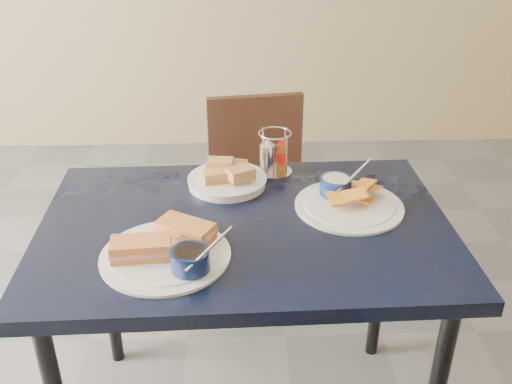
{
  "coord_description": "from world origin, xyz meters",
  "views": [
    {
      "loc": [
        0.2,
        -1.04,
        1.54
      ],
      "look_at": [
        0.25,
        0.28,
        0.82
      ],
      "focal_mm": 40.0,
      "sensor_mm": 36.0,
      "label": 1
    }
  ],
  "objects_px": {
    "bread_basket": "(227,178)",
    "condiment_caddy": "(273,156)",
    "plantain_plate": "(346,198)",
    "dining_table": "(245,246)",
    "sandwich_plate": "(169,249)",
    "chair_far": "(261,185)"
  },
  "relations": [
    {
      "from": "dining_table",
      "to": "sandwich_plate",
      "type": "xyz_separation_m",
      "value": [
        -0.18,
        -0.15,
        0.1
      ]
    },
    {
      "from": "sandwich_plate",
      "to": "chair_far",
      "type": "bearing_deg",
      "value": 73.91
    },
    {
      "from": "dining_table",
      "to": "condiment_caddy",
      "type": "xyz_separation_m",
      "value": [
        0.09,
        0.3,
        0.13
      ]
    },
    {
      "from": "sandwich_plate",
      "to": "condiment_caddy",
      "type": "height_order",
      "value": "condiment_caddy"
    },
    {
      "from": "bread_basket",
      "to": "condiment_caddy",
      "type": "bearing_deg",
      "value": 29.88
    },
    {
      "from": "dining_table",
      "to": "sandwich_plate",
      "type": "height_order",
      "value": "sandwich_plate"
    },
    {
      "from": "condiment_caddy",
      "to": "bread_basket",
      "type": "bearing_deg",
      "value": -150.12
    },
    {
      "from": "sandwich_plate",
      "to": "dining_table",
      "type": "bearing_deg",
      "value": 39.33
    },
    {
      "from": "bread_basket",
      "to": "condiment_caddy",
      "type": "xyz_separation_m",
      "value": [
        0.14,
        0.08,
        0.03
      ]
    },
    {
      "from": "plantain_plate",
      "to": "bread_basket",
      "type": "height_order",
      "value": "plantain_plate"
    },
    {
      "from": "sandwich_plate",
      "to": "plantain_plate",
      "type": "bearing_deg",
      "value": 27.45
    },
    {
      "from": "dining_table",
      "to": "bread_basket",
      "type": "distance_m",
      "value": 0.24
    },
    {
      "from": "chair_far",
      "to": "plantain_plate",
      "type": "bearing_deg",
      "value": -72.78
    },
    {
      "from": "chair_far",
      "to": "sandwich_plate",
      "type": "bearing_deg",
      "value": -106.09
    },
    {
      "from": "chair_far",
      "to": "condiment_caddy",
      "type": "bearing_deg",
      "value": -88.18
    },
    {
      "from": "bread_basket",
      "to": "condiment_caddy",
      "type": "height_order",
      "value": "condiment_caddy"
    },
    {
      "from": "sandwich_plate",
      "to": "bread_basket",
      "type": "relative_size",
      "value": 1.4
    },
    {
      "from": "bread_basket",
      "to": "condiment_caddy",
      "type": "distance_m",
      "value": 0.16
    },
    {
      "from": "plantain_plate",
      "to": "dining_table",
      "type": "bearing_deg",
      "value": -162.07
    },
    {
      "from": "chair_far",
      "to": "plantain_plate",
      "type": "height_order",
      "value": "plantain_plate"
    },
    {
      "from": "dining_table",
      "to": "plantain_plate",
      "type": "height_order",
      "value": "plantain_plate"
    },
    {
      "from": "dining_table",
      "to": "sandwich_plate",
      "type": "bearing_deg",
      "value": -140.67
    }
  ]
}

